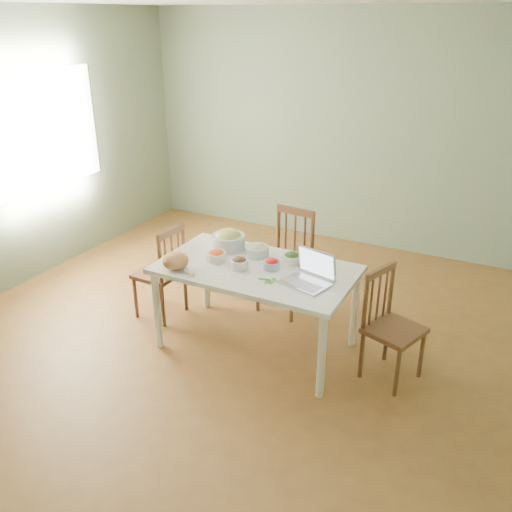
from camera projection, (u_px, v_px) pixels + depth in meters
The scene contains 19 objects.
floor at pixel (239, 331), 4.82m from camera, with size 5.00×5.00×0.00m, color brown.
wall_back at pixel (341, 131), 6.30m from camera, with size 5.00×0.00×2.70m, color gray.
wall_left at pixel (16, 152), 5.31m from camera, with size 0.00×5.00×2.70m, color gray.
window_left at pixel (39, 132), 5.49m from camera, with size 0.04×1.60×1.20m, color white.
dining_table at pixel (256, 308), 4.47m from camera, with size 1.57×0.89×0.74m, color white, non-canonical shape.
chair_far at pixel (285, 263), 5.00m from camera, with size 0.43×0.41×0.97m, color #4B2710, non-canonical shape.
chair_left at pixel (159, 271), 4.93m from camera, with size 0.39×0.38×0.89m, color #4B2710, non-canonical shape.
chair_right at pixel (395, 328), 4.04m from camera, with size 0.39×0.37×0.89m, color #4B2710, non-canonical shape.
bread_boule at pixel (175, 261), 4.27m from camera, with size 0.21×0.21×0.14m, color #AB7442.
butter_stick at pixel (190, 273), 4.19m from camera, with size 0.10×0.03×0.03m, color #EFE5BD.
bowl_squash at pixel (228, 239), 4.64m from camera, with size 0.29×0.29×0.17m, color tan, non-canonical shape.
bowl_carrot at pixel (216, 255), 4.42m from camera, with size 0.17×0.17×0.09m, color #FA5700, non-canonical shape.
bowl_onion at pixel (257, 250), 4.50m from camera, with size 0.20×0.20×0.11m, color beige, non-canonical shape.
bowl_mushroom at pixel (239, 263), 4.28m from camera, with size 0.14×0.14×0.09m, color black, non-canonical shape.
bowl_redpep at pixel (272, 264), 4.28m from camera, with size 0.14×0.14×0.08m, color #E90014, non-canonical shape.
bowl_broccoli at pixel (292, 258), 4.37m from camera, with size 0.15×0.15×0.10m, color #1A4118, non-canonical shape.
flatbread at pixel (309, 259), 4.44m from camera, with size 0.22×0.22×0.02m, color #DFBC88.
basil_bunch at pixel (267, 279), 4.10m from camera, with size 0.17×0.17×0.02m, color #20630C, non-canonical shape.
laptop at pixel (305, 270), 4.00m from camera, with size 0.35×0.28×0.24m, color silver, non-canonical shape.
Camera 1 is at (2.02, -3.60, 2.59)m, focal length 37.80 mm.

